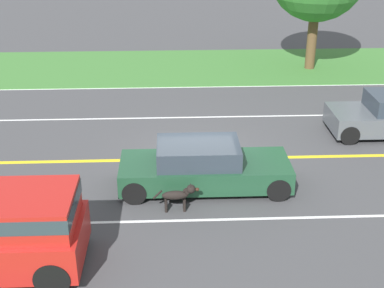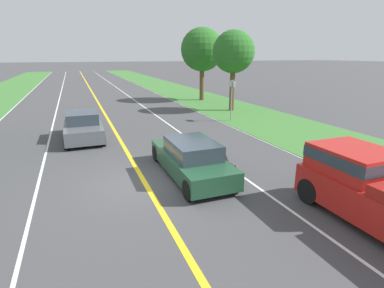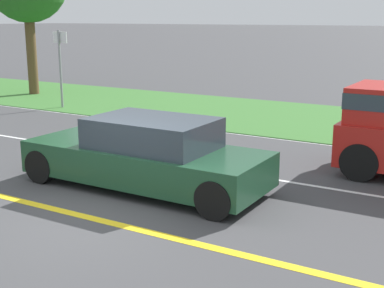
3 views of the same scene
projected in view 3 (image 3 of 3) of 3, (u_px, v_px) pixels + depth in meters
name	position (u px, v px, depth m)	size (l,w,h in m)	color
ground_plane	(89.00, 218.00, 8.71)	(400.00, 400.00, 0.00)	#424244
centre_divider_line	(89.00, 217.00, 8.70)	(0.18, 160.00, 0.01)	yellow
lane_edge_line_right	(261.00, 137.00, 14.56)	(0.14, 160.00, 0.01)	white
lane_dash_same_dir	(197.00, 167.00, 11.63)	(0.10, 160.00, 0.01)	white
grass_verge_right	(299.00, 119.00, 17.07)	(6.00, 160.00, 0.03)	#3D7533
ego_car	(147.00, 155.00, 10.10)	(1.82, 4.74, 1.37)	#1E472D
dog	(209.00, 155.00, 10.80)	(0.26, 1.22, 0.76)	black
street_sign	(60.00, 60.00, 18.81)	(0.11, 0.64, 2.74)	gray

